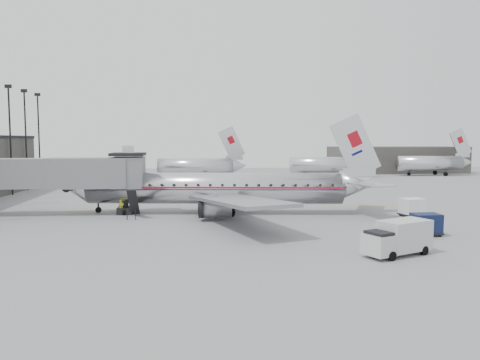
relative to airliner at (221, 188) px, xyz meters
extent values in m
plane|color=slate|center=(-0.66, -2.92, -2.64)|extent=(160.00, 160.00, 0.00)
cube|color=#3A3835|center=(44.34, 57.08, 0.36)|extent=(30.00, 12.00, 6.00)
cube|color=gold|center=(2.34, 3.08, -2.63)|extent=(60.00, 0.15, 0.01)
cube|color=slate|center=(-13.66, 0.68, 1.66)|extent=(8.00, 3.00, 3.10)
cube|color=slate|center=(-9.66, 1.08, 1.66)|extent=(3.20, 3.60, 3.20)
cube|color=black|center=(-9.66, 1.08, 3.56)|extent=(3.40, 3.80, 0.30)
cube|color=white|center=(-9.66, 1.08, 4.06)|extent=(1.20, 0.15, 0.80)
cylinder|color=black|center=(-9.96, 0.68, -1.24)|extent=(0.56, 0.56, 2.80)
cube|color=black|center=(-9.96, 0.68, -2.29)|extent=(1.60, 2.20, 0.70)
cylinder|color=black|center=(-9.96, -0.32, -2.34)|extent=(0.30, 0.60, 0.60)
cylinder|color=black|center=(-9.96, 1.68, -2.34)|extent=(0.30, 0.60, 0.60)
cube|color=black|center=(-8.86, -1.62, -1.14)|extent=(0.90, 3.20, 2.90)
cylinder|color=black|center=(-28.16, 19.08, 4.86)|extent=(0.24, 0.24, 15.00)
cube|color=black|center=(-28.16, 19.08, 12.36)|extent=(0.90, 0.25, 0.50)
cylinder|color=black|center=(-28.16, 25.08, 4.86)|extent=(0.24, 0.24, 15.00)
cube|color=black|center=(-28.16, 25.08, 12.36)|extent=(0.90, 0.25, 0.50)
cylinder|color=black|center=(-28.16, 31.08, 4.86)|extent=(0.24, 0.24, 15.00)
cube|color=black|center=(-28.16, 31.08, 12.36)|extent=(0.90, 0.25, 0.50)
cylinder|color=silver|center=(-2.66, 39.08, -0.04)|extent=(14.00, 3.20, 3.20)
cube|color=silver|center=(4.14, 39.08, 4.36)|extent=(5.17, 0.26, 6.52)
cylinder|color=black|center=(-7.16, 39.08, -2.14)|extent=(0.24, 0.24, 1.00)
cylinder|color=silver|center=(23.34, 43.08, -0.04)|extent=(14.00, 3.20, 3.20)
cube|color=silver|center=(30.14, 43.08, 4.36)|extent=(5.17, 0.26, 6.52)
cylinder|color=black|center=(18.84, 43.08, -2.14)|extent=(0.24, 0.24, 1.00)
cylinder|color=silver|center=(47.34, 47.08, -0.04)|extent=(14.00, 3.20, 3.20)
cube|color=silver|center=(54.14, 47.08, 4.36)|extent=(5.17, 0.26, 6.52)
cylinder|color=black|center=(42.84, 47.08, -2.14)|extent=(0.24, 0.24, 1.00)
cylinder|color=silver|center=(-0.66, 0.08, 0.01)|extent=(26.66, 6.29, 3.26)
cone|color=silver|center=(-15.11, 1.75, 0.01)|extent=(3.00, 3.55, 3.26)
cone|color=silver|center=(14.06, -1.63, 0.36)|extent=(3.86, 3.49, 3.10)
cube|color=#9F0B17|center=(-0.66, 0.08, 0.23)|extent=(26.66, 6.34, 0.16)
cube|color=#080B4C|center=(-0.66, 0.08, 0.03)|extent=(26.66, 6.34, 0.09)
cube|color=silver|center=(13.80, -1.60, 4.42)|extent=(5.41, 0.89, 6.78)
cube|color=gray|center=(2.88, 7.66, -0.26)|extent=(11.36, 14.61, 1.05)
cube|color=gray|center=(1.06, -8.11, -0.26)|extent=(8.85, 14.91, 1.05)
cylinder|color=gray|center=(0.31, 4.58, -1.36)|extent=(3.19, 2.18, 1.85)
cylinder|color=gray|center=(-0.75, -4.53, -1.36)|extent=(3.19, 2.18, 1.85)
cylinder|color=black|center=(-12.92, 1.50, -2.06)|extent=(0.18, 0.18, 1.15)
cylinder|color=black|center=(1.36, 2.15, -2.02)|extent=(0.23, 0.23, 1.23)
cylinder|color=black|center=(1.36, 2.15, -2.24)|extent=(0.91, 0.41, 0.88)
cylinder|color=black|center=(0.83, -2.40, -2.02)|extent=(0.23, 0.23, 1.23)
cylinder|color=black|center=(0.83, -2.40, -2.24)|extent=(0.91, 0.41, 0.88)
cube|color=#BABABD|center=(11.36, -18.68, -1.34)|extent=(3.96, 3.19, 2.02)
cube|color=#BABABD|center=(9.16, -19.68, -1.72)|extent=(2.16, 2.31, 1.35)
cube|color=black|center=(9.16, -19.68, -1.14)|extent=(1.73, 1.97, 0.58)
cylinder|color=black|center=(9.78, -20.35, -2.33)|extent=(0.66, 0.47, 0.62)
cylinder|color=black|center=(9.07, -18.77, -2.33)|extent=(0.66, 0.47, 0.62)
cylinder|color=black|center=(12.59, -19.08, -2.33)|extent=(0.66, 0.47, 0.62)
cylinder|color=black|center=(11.87, -17.50, -2.33)|extent=(0.66, 0.47, 0.62)
cube|color=#0D1537|center=(15.86, -12.92, -1.62)|extent=(2.15, 1.62, 1.50)
cube|color=black|center=(15.86, -12.92, -2.42)|extent=(2.25, 1.72, 0.13)
cylinder|color=black|center=(15.00, -13.56, -2.48)|extent=(0.32, 0.13, 0.32)
cylinder|color=black|center=(16.71, -13.57, -2.48)|extent=(0.32, 0.13, 0.32)
cylinder|color=black|center=(15.01, -12.28, -2.48)|extent=(0.32, 0.13, 0.32)
cylinder|color=black|center=(16.72, -12.29, -2.48)|extent=(0.32, 0.13, 0.32)
cube|color=white|center=(19.09, -3.80, -1.60)|extent=(2.51, 2.10, 1.53)
cube|color=black|center=(19.09, -3.80, -2.42)|extent=(2.64, 2.24, 0.13)
cylinder|color=black|center=(18.39, -4.64, -2.47)|extent=(0.35, 0.20, 0.33)
cylinder|color=black|center=(20.10, -4.23, -2.47)|extent=(0.35, 0.20, 0.33)
cylinder|color=black|center=(18.09, -3.36, -2.47)|extent=(0.35, 0.20, 0.33)
cylinder|color=black|center=(19.79, -2.96, -2.47)|extent=(0.35, 0.20, 0.33)
imported|color=#C7D018|center=(-10.34, 0.08, -1.85)|extent=(0.65, 0.50, 1.58)
camera|label=1|loc=(-2.70, -48.61, 5.12)|focal=35.00mm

